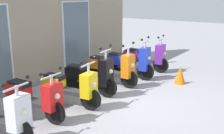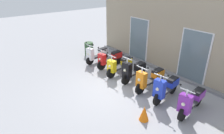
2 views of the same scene
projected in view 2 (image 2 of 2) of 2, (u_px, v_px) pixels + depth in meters
The scene contains 11 objects.
ground_plane at pixel (111, 89), 8.00m from camera, with size 40.00×40.00×0.00m, color #939399.
storefront_facade at pixel (166, 34), 9.09m from camera, with size 8.97×0.50×3.66m.
scooter_white at pixel (97, 54), 10.39m from camera, with size 0.60×1.50×1.18m.
scooter_red at pixel (110, 58), 9.82m from camera, with size 0.60×1.61×1.13m.
scooter_yellow at pixel (120, 65), 9.09m from camera, with size 0.60×1.63×1.19m.
scooter_black at pixel (133, 70), 8.48m from camera, with size 0.56×1.55×1.32m.
scooter_orange at pixel (150, 78), 7.79m from camera, with size 0.62×1.65×1.25m.
scooter_blue at pixel (166, 88), 7.14m from camera, with size 0.60×1.59×1.30m.
scooter_purple at pixel (192, 101), 6.43m from camera, with size 0.56×1.64×1.23m.
trash_bin at pixel (89, 49), 11.42m from camera, with size 0.50×0.50×0.76m, color #2D4C2D.
traffic_cone at pixel (144, 113), 6.18m from camera, with size 0.32×0.32×0.52m, color orange.
Camera 2 is at (5.41, -4.24, 4.19)m, focal length 31.13 mm.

